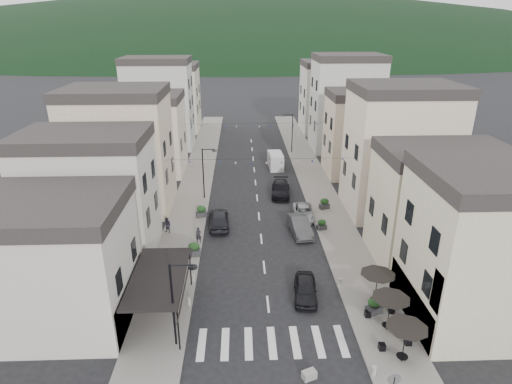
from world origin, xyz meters
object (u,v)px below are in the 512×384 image
Objects in this scene: parked_car_b at (300,226)px; parked_car_c at (303,212)px; parked_car_d at (281,189)px; parked_car_a at (305,289)px; pedestrian_b at (167,225)px; pedestrian_a at (199,235)px; delivery_van at (275,160)px; parked_car_e at (219,219)px.

parked_car_b reaches higher than parked_car_c.
parked_car_b is 9.72m from parked_car_d.
parked_car_a is 15.83m from pedestrian_b.
parked_car_b is at bearing -100.88° from parked_car_c.
pedestrian_b is (-3.17, 2.03, 0.04)m from pedestrian_a.
delivery_van is at bearing 95.91° from parked_car_a.
parked_car_a is 2.70× the size of pedestrian_a.
parked_car_a is 19.94m from parked_car_d.
pedestrian_b is at bearing 148.33° from pedestrian_a.
parked_car_a is 13.85m from parked_car_e.
pedestrian_b is at bearing 172.81° from parked_car_b.
delivery_van is 2.89× the size of pedestrian_b.
parked_car_c is 8.87m from parked_car_e.
parked_car_a is 13.84m from parked_car_c.
parked_car_b is at bearing 30.02° from pedestrian_b.
parked_car_c is at bearing -172.37° from parked_car_e.
parked_car_b is 12.74m from pedestrian_b.
parked_car_a is 0.84× the size of parked_car_e.
pedestrian_a is at bearing -1.33° from pedestrian_b.
parked_car_c is 0.86× the size of parked_car_d.
delivery_van is at bearing 68.83° from pedestrian_a.
delivery_van is (-1.61, 16.39, 0.46)m from parked_car_c.
parked_car_a is 12.13m from pedestrian_a.
delivery_van reaches higher than parked_car_c.
pedestrian_b is at bearing 144.42° from parked_car_a.
parked_car_b is at bearing 11.31° from pedestrian_a.
parked_car_d is 1.04× the size of parked_car_e.
pedestrian_a is (-1.71, -3.47, 0.04)m from parked_car_e.
parked_car_b is 19.87m from delivery_van.
parked_car_c is 11.63m from pedestrian_a.
pedestrian_b reaches higher than parked_car_d.
parked_car_a is at bearing -43.66° from pedestrian_a.
parked_car_a is at bearing -94.60° from parked_car_c.
delivery_van is at bearing 89.87° from pedestrian_b.
pedestrian_a is (-8.60, -11.42, 0.14)m from parked_car_d.
parked_car_b is at bearing 163.96° from parked_car_e.
delivery_van is at bearing -114.97° from parked_car_e.
parked_car_b is 8.04m from parked_car_e.
parked_car_b is 1.03× the size of delivery_van.
parked_car_d is 10.18m from delivery_van.
parked_car_c is 6.47m from parked_car_d.
parked_car_c is at bearing 27.55° from pedestrian_a.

